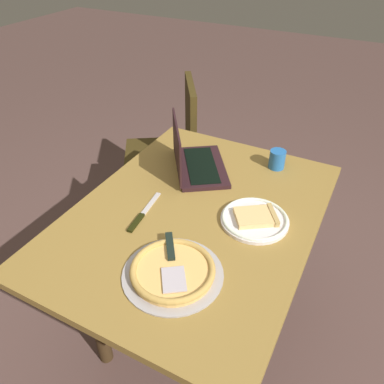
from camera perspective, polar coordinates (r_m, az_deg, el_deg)
The scene contains 8 objects.
ground_plane at distance 2.01m, azimuth 0.35°, elevation -20.29°, with size 12.00×12.00×0.00m, color brown.
dining_table at distance 1.51m, azimuth 0.44°, elevation -6.58°, with size 1.15×0.86×0.77m.
laptop at distance 1.65m, azimuth 0.17°, elevation 4.83°, with size 0.39×0.36×0.22m.
pizza_plate at distance 1.40m, azimuth 9.44°, elevation -3.97°, with size 0.25×0.25×0.04m.
pizza_tray at distance 1.20m, azimuth -2.91°, elevation -11.69°, with size 0.32×0.32×0.04m.
table_knife at distance 1.42m, azimuth -7.54°, elevation -3.47°, with size 0.25×0.05×0.01m.
drink_cup at distance 1.70m, azimuth 12.65°, elevation 4.83°, with size 0.07×0.07×0.08m.
chair_near at distance 2.36m, azimuth -3.00°, elevation 6.90°, with size 0.59×0.59×0.91m.
Camera 1 is at (0.99, 0.50, 1.68)m, focal length 35.60 mm.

